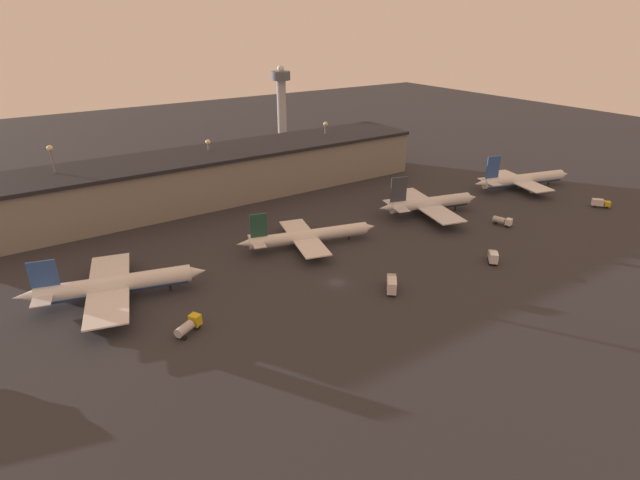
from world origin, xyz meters
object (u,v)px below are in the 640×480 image
airplane_2 (308,236)px  airplane_3 (429,204)px  airplane_1 (114,285)px  service_vehicle_5 (600,203)px  service_vehicle_3 (493,257)px  control_tower (282,102)px  airplane_4 (522,180)px  service_vehicle_2 (188,326)px  service_vehicle_1 (502,221)px  service_vehicle_4 (392,284)px

airplane_2 → airplane_3: size_ratio=1.12×
airplane_1 → service_vehicle_5: 160.00m
airplane_3 → service_vehicle_3: size_ratio=7.18×
airplane_1 → control_tower: bearing=58.9°
airplane_1 → control_tower: (104.41, 102.67, 20.01)m
service_vehicle_3 → service_vehicle_5: (66.76, 7.52, -0.16)m
airplane_4 → service_vehicle_5: (4.91, -28.60, -1.89)m
airplane_1 → service_vehicle_3: (90.45, -37.18, -1.88)m
service_vehicle_5 → control_tower: control_tower is taller
airplane_4 → control_tower: 116.02m
service_vehicle_2 → service_vehicle_3: 82.11m
airplane_2 → control_tower: (50.03, 102.43, 20.67)m
service_vehicle_3 → service_vehicle_5: 67.18m
airplane_4 → service_vehicle_3: (-61.85, -36.12, -1.73)m
service_vehicle_5 → service_vehicle_1: bearing=-141.5°
service_vehicle_2 → airplane_3: bearing=-16.3°
airplane_3 → control_tower: (2.05, 103.34, 20.07)m
service_vehicle_3 → service_vehicle_2: bearing=124.6°
service_vehicle_1 → service_vehicle_4: bearing=-94.8°
service_vehicle_1 → airplane_4: bearing=101.6°
service_vehicle_3 → service_vehicle_4: (-33.29, 3.57, 0.16)m
airplane_2 → airplane_1: bearing=-165.4°
airplane_4 → airplane_1: bearing=-166.1°
service_vehicle_4 → control_tower: size_ratio=0.17×
airplane_1 → service_vehicle_5: bearing=3.7°
airplane_1 → service_vehicle_2: (9.56, -23.09, -1.98)m
service_vehicle_5 → control_tower: (-52.80, 132.33, 22.05)m
airplane_3 → airplane_1: bearing=-166.0°
service_vehicle_2 → control_tower: (94.85, 125.76, 21.99)m
airplane_1 → service_vehicle_5: airplane_1 is taller
service_vehicle_1 → airplane_2: bearing=-126.5°
airplane_3 → service_vehicle_3: bearing=-93.7°
airplane_2 → service_vehicle_2: 50.55m
airplane_3 → service_vehicle_4: bearing=-129.6°
service_vehicle_1 → control_tower: size_ratio=0.15×
airplane_1 → airplane_4: size_ratio=0.97×
airplane_1 → service_vehicle_4: bearing=-16.1°
airplane_3 → service_vehicle_5: airplane_3 is taller
airplane_2 → control_tower: control_tower is taller
service_vehicle_2 → control_tower: size_ratio=0.17×
airplane_4 → service_vehicle_2: bearing=-156.9°
control_tower → service_vehicle_1: bearing=-85.2°
service_vehicle_1 → service_vehicle_3: service_vehicle_3 is taller
airplane_2 → service_vehicle_5: 107.10m
service_vehicle_2 → service_vehicle_3: service_vehicle_3 is taller
airplane_1 → airplane_2: (54.38, 0.24, -0.66)m
service_vehicle_1 → service_vehicle_3: size_ratio=1.19×
service_vehicle_1 → service_vehicle_5: 43.21m
airplane_4 → service_vehicle_1: (-37.49, -20.25, -1.97)m
control_tower → airplane_2: bearing=-116.0°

